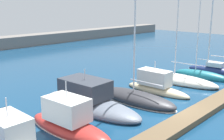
{
  "coord_description": "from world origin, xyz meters",
  "views": [
    {
      "loc": [
        -18.37,
        -11.02,
        8.52
      ],
      "look_at": [
        -1.79,
        4.73,
        3.03
      ],
      "focal_mm": 44.45,
      "sensor_mm": 36.0,
      "label": 1
    }
  ],
  "objects_px": {
    "motorboat_slate_fourth": "(89,100)",
    "sailboat_charcoal_fifth": "(136,98)",
    "sailboat_ivory_seventh": "(177,80)",
    "sailboat_navy_ninth": "(214,70)",
    "motorboat_sand_sixth": "(156,86)",
    "sailboat_teal_eighth": "(201,75)",
    "motorboat_red_third": "(68,121)"
  },
  "relations": [
    {
      "from": "sailboat_ivory_seventh",
      "to": "sailboat_navy_ninth",
      "type": "bearing_deg",
      "value": -101.89
    },
    {
      "from": "motorboat_slate_fourth",
      "to": "motorboat_red_third",
      "type": "bearing_deg",
      "value": 117.09
    },
    {
      "from": "sailboat_charcoal_fifth",
      "to": "sailboat_ivory_seventh",
      "type": "bearing_deg",
      "value": -87.43
    },
    {
      "from": "motorboat_sand_sixth",
      "to": "motorboat_slate_fourth",
      "type": "bearing_deg",
      "value": 76.43
    },
    {
      "from": "motorboat_red_third",
      "to": "sailboat_teal_eighth",
      "type": "height_order",
      "value": "sailboat_teal_eighth"
    },
    {
      "from": "motorboat_slate_fourth",
      "to": "sailboat_navy_ninth",
      "type": "relative_size",
      "value": 0.82
    },
    {
      "from": "motorboat_red_third",
      "to": "sailboat_charcoal_fifth",
      "type": "height_order",
      "value": "sailboat_charcoal_fifth"
    },
    {
      "from": "motorboat_sand_sixth",
      "to": "sailboat_ivory_seventh",
      "type": "height_order",
      "value": "sailboat_ivory_seventh"
    },
    {
      "from": "sailboat_charcoal_fifth",
      "to": "sailboat_teal_eighth",
      "type": "height_order",
      "value": "sailboat_charcoal_fifth"
    },
    {
      "from": "sailboat_teal_eighth",
      "to": "motorboat_red_third",
      "type": "bearing_deg",
      "value": 86.49
    },
    {
      "from": "sailboat_ivory_seventh",
      "to": "sailboat_teal_eighth",
      "type": "xyz_separation_m",
      "value": [
        3.72,
        -1.05,
        -0.01
      ]
    },
    {
      "from": "motorboat_slate_fourth",
      "to": "sailboat_ivory_seventh",
      "type": "height_order",
      "value": "sailboat_ivory_seventh"
    },
    {
      "from": "motorboat_slate_fourth",
      "to": "sailboat_ivory_seventh",
      "type": "xyz_separation_m",
      "value": [
        11.98,
        -1.27,
        -0.37
      ]
    },
    {
      "from": "sailboat_ivory_seventh",
      "to": "motorboat_red_third",
      "type": "bearing_deg",
      "value": 89.65
    },
    {
      "from": "sailboat_charcoal_fifth",
      "to": "motorboat_sand_sixth",
      "type": "height_order",
      "value": "sailboat_charcoal_fifth"
    },
    {
      "from": "motorboat_slate_fourth",
      "to": "sailboat_ivory_seventh",
      "type": "bearing_deg",
      "value": -99.12
    },
    {
      "from": "motorboat_sand_sixth",
      "to": "sailboat_navy_ninth",
      "type": "height_order",
      "value": "sailboat_navy_ninth"
    },
    {
      "from": "motorboat_sand_sixth",
      "to": "sailboat_teal_eighth",
      "type": "height_order",
      "value": "sailboat_teal_eighth"
    },
    {
      "from": "sailboat_teal_eighth",
      "to": "sailboat_navy_ninth",
      "type": "distance_m",
      "value": 3.62
    },
    {
      "from": "motorboat_red_third",
      "to": "sailboat_teal_eighth",
      "type": "bearing_deg",
      "value": -94.51
    },
    {
      "from": "motorboat_slate_fourth",
      "to": "sailboat_charcoal_fifth",
      "type": "relative_size",
      "value": 0.8
    },
    {
      "from": "sailboat_ivory_seventh",
      "to": "sailboat_teal_eighth",
      "type": "relative_size",
      "value": 1.25
    },
    {
      "from": "motorboat_slate_fourth",
      "to": "sailboat_ivory_seventh",
      "type": "distance_m",
      "value": 12.06
    },
    {
      "from": "motorboat_sand_sixth",
      "to": "sailboat_teal_eighth",
      "type": "xyz_separation_m",
      "value": [
        8.19,
        -0.74,
        -0.36
      ]
    },
    {
      "from": "sailboat_teal_eighth",
      "to": "sailboat_navy_ninth",
      "type": "bearing_deg",
      "value": -93.01
    },
    {
      "from": "motorboat_slate_fourth",
      "to": "sailboat_teal_eighth",
      "type": "relative_size",
      "value": 0.8
    },
    {
      "from": "motorboat_red_third",
      "to": "sailboat_ivory_seventh",
      "type": "height_order",
      "value": "sailboat_ivory_seventh"
    },
    {
      "from": "motorboat_sand_sixth",
      "to": "sailboat_navy_ninth",
      "type": "relative_size",
      "value": 0.56
    },
    {
      "from": "motorboat_sand_sixth",
      "to": "sailboat_ivory_seventh",
      "type": "distance_m",
      "value": 4.49
    },
    {
      "from": "motorboat_slate_fourth",
      "to": "sailboat_charcoal_fifth",
      "type": "height_order",
      "value": "sailboat_charcoal_fifth"
    },
    {
      "from": "sailboat_charcoal_fifth",
      "to": "sailboat_navy_ninth",
      "type": "xyz_separation_m",
      "value": [
        15.42,
        -0.35,
        -0.01
      ]
    },
    {
      "from": "sailboat_ivory_seventh",
      "to": "sailboat_teal_eighth",
      "type": "distance_m",
      "value": 3.86
    }
  ]
}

